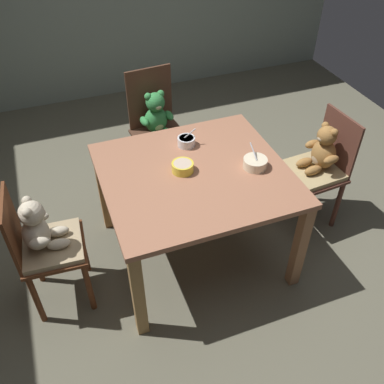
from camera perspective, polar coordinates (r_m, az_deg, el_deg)
ground_plane at (r=3.05m, az=0.33°, el=-8.15°), size 5.20×5.20×0.04m
dining_table at (r=2.61m, az=0.39°, el=1.01°), size 1.11×1.04×0.71m
teddy_chair_near_left at (r=2.54m, az=-19.54°, el=-5.97°), size 0.39×0.40×0.84m
teddy_chair_near_right at (r=3.07m, az=16.81°, el=4.01°), size 0.40×0.41×0.86m
teddy_chair_far_center at (r=3.36m, az=-4.82°, el=9.50°), size 0.43×0.40×0.93m
porridge_bowl_cream_near_right at (r=2.59m, az=8.52°, el=3.92°), size 0.15×0.16×0.13m
porridge_bowl_white_far_center at (r=2.76m, az=-0.77°, el=6.86°), size 0.12×0.11×0.12m
porridge_bowl_yellow_center at (r=2.54m, az=-1.27°, el=3.41°), size 0.13×0.13×0.06m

